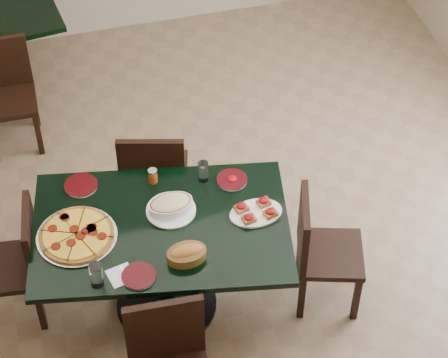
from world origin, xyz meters
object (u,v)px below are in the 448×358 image
object	(u,v)px
chair_far	(154,175)
back_chair_near	(7,88)
chair_right	(319,247)
bruschetta_platter	(256,211)
lasagna_casserole	(171,206)
bread_basket	(187,254)
chair_left	(18,260)
pepperoni_pizza	(77,235)
main_table	(162,246)

from	to	relation	value
chair_far	back_chair_near	distance (m)	1.45
chair_right	bruschetta_platter	world-z (taller)	chair_right
lasagna_casserole	bread_basket	bearing A→B (deg)	-93.84
back_chair_near	bruschetta_platter	world-z (taller)	back_chair_near
chair_left	bread_basket	xyz separation A→B (m)	(0.92, -0.48, 0.32)
pepperoni_pizza	bread_basket	distance (m)	0.64
back_chair_near	bruschetta_platter	bearing A→B (deg)	-54.28
lasagna_casserole	bread_basket	size ratio (longest dim) A/B	1.25
pepperoni_pizza	chair_left	bearing A→B (deg)	155.07
chair_right	back_chair_near	distance (m)	2.61
bruschetta_platter	chair_right	bearing A→B (deg)	-18.38
back_chair_near	lasagna_casserole	bearing A→B (deg)	-63.21
main_table	back_chair_near	bearing A→B (deg)	122.77
lasagna_casserole	bruschetta_platter	xyz separation A→B (m)	(0.47, -0.15, -0.02)
pepperoni_pizza	main_table	bearing A→B (deg)	-4.64
chair_far	bread_basket	size ratio (longest dim) A/B	3.82
main_table	chair_far	bearing A→B (deg)	93.23
back_chair_near	chair_right	bearing A→B (deg)	-48.96
bread_basket	back_chair_near	bearing A→B (deg)	108.03
main_table	chair_far	distance (m)	0.67
main_table	chair_right	world-z (taller)	chair_right
chair_right	back_chair_near	size ratio (longest dim) A/B	1.01
chair_right	pepperoni_pizza	distance (m)	1.44
back_chair_near	pepperoni_pizza	distance (m)	1.85
main_table	bruschetta_platter	distance (m)	0.59
chair_far	bruschetta_platter	distance (m)	0.90
chair_far	back_chair_near	size ratio (longest dim) A/B	1.07
main_table	bread_basket	xyz separation A→B (m)	(0.09, -0.27, 0.22)
main_table	lasagna_casserole	size ratio (longest dim) A/B	5.55
back_chair_near	bread_basket	size ratio (longest dim) A/B	3.56
chair_right	lasagna_casserole	bearing A→B (deg)	89.49
main_table	pepperoni_pizza	xyz separation A→B (m)	(-0.47, 0.04, 0.20)
main_table	chair_left	xyz separation A→B (m)	(-0.83, 0.21, -0.10)
pepperoni_pizza	bread_basket	world-z (taller)	bread_basket
bruschetta_platter	main_table	bearing A→B (deg)	172.41
pepperoni_pizza	bread_basket	bearing A→B (deg)	-28.80
main_table	back_chair_near	xyz separation A→B (m)	(-0.76, 1.84, -0.11)
chair_left	lasagna_casserole	world-z (taller)	chair_left
chair_left	lasagna_casserole	bearing A→B (deg)	90.04
chair_left	back_chair_near	bearing A→B (deg)	-175.91
main_table	pepperoni_pizza	size ratio (longest dim) A/B	3.53
chair_far	chair_right	world-z (taller)	chair_far
chair_left	bread_basket	distance (m)	1.09
chair_left	pepperoni_pizza	world-z (taller)	chair_left
chair_left	lasagna_casserole	xyz separation A→B (m)	(0.91, -0.11, 0.33)
chair_left	back_chair_near	size ratio (longest dim) A/B	1.02
chair_far	back_chair_near	xyz separation A→B (m)	(-0.84, 1.18, -0.04)
chair_right	chair_far	bearing A→B (deg)	61.90
chair_far	chair_right	size ratio (longest dim) A/B	1.06
chair_right	bread_basket	bearing A→B (deg)	114.21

